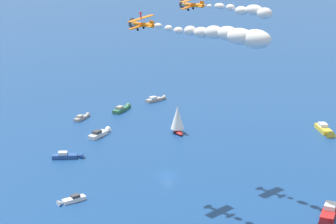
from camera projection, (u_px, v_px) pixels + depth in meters
ground_plane at (167, 176)px, 136.54m from camera, size 2000.00×2000.00×0.00m
motorboat_near_centre at (70, 200)px, 121.95m from camera, size 6.48×4.71×1.89m
motorboat_far_stbd at (82, 117)px, 182.39m from camera, size 7.30×1.90×2.12m
motorboat_offshore at (69, 156)px, 147.88m from camera, size 5.98×8.18×2.39m
sailboat_trailing at (177, 119)px, 167.54m from camera, size 6.87×6.53×9.56m
motorboat_ahead at (157, 99)px, 204.26m from camera, size 8.56×5.35×2.44m
motorboat_outer_ring_b at (101, 133)px, 166.00m from camera, size 9.15×2.81×2.62m
motorboat_outer_ring_c at (328, 215)px, 114.50m from camera, size 10.74×3.04×3.10m
motorboat_outer_ring_d at (122, 109)px, 191.69m from camera, size 9.09×2.40×2.63m
motorboat_outer_ring_f at (325, 130)px, 168.42m from camera, size 10.65×7.85×3.12m
biplane_lead at (142, 24)px, 120.37m from camera, size 7.41×7.10×3.65m
wingwalker_lead at (141, 14)px, 119.58m from camera, size 1.45×0.55×1.53m
smoke_trail_lead at (231, 35)px, 103.95m from camera, size 11.56×28.58×4.02m
biplane_wingman at (192, 4)px, 129.82m from camera, size 7.41×7.10×3.65m
smoke_trail_wingman at (250, 11)px, 119.01m from camera, size 8.13×17.61×3.13m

